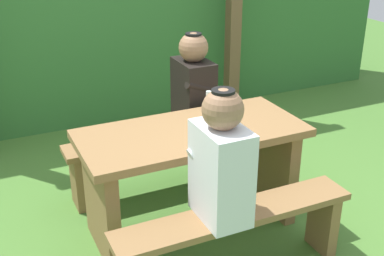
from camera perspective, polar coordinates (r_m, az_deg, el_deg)
ground_plane at (r=3.41m, az=0.00°, el=-11.07°), size 12.00×12.00×0.00m
hedge_backdrop at (r=5.07m, az=-11.30°, el=11.92°), size 6.40×0.70×1.88m
pergola_post_right at (r=4.97m, az=4.79°, el=12.78°), size 0.12×0.12×2.00m
picnic_table at (r=3.16m, az=0.00°, el=-3.87°), size 1.40×0.64×0.71m
bench_near at (r=2.82m, az=4.93°, el=-11.66°), size 1.40×0.24×0.44m
bench_far at (r=3.69m, az=-3.69°, el=-2.46°), size 1.40×0.24×0.44m
person_white_shirt at (r=2.54m, az=3.35°, el=-3.78°), size 0.25×0.35×0.72m
person_black_coat at (r=3.61m, az=0.18°, el=4.84°), size 0.25×0.35×0.72m
drinking_glass at (r=3.24m, az=2.85°, el=2.09°), size 0.08×0.08×0.09m
bottle_left at (r=3.08m, az=1.89°, el=1.79°), size 0.06×0.06×0.23m
cell_phone at (r=3.05m, az=4.37°, el=-0.21°), size 0.13×0.16×0.01m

